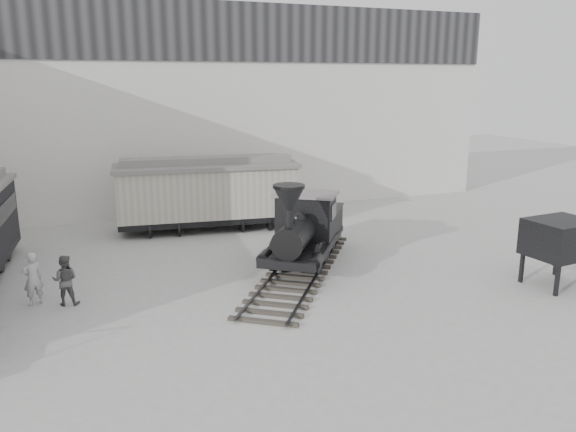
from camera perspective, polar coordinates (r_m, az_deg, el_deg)
name	(u,v)px	position (r m, az deg, el deg)	size (l,w,h in m)	color
ground	(307,304)	(18.39, 1.90, -8.96)	(90.00, 90.00, 0.00)	#9E9E9B
north_wall	(201,109)	(31.37, -8.80, 10.73)	(34.00, 2.51, 11.00)	silver
locomotive	(304,233)	(21.66, 1.63, -1.77)	(7.55, 9.47, 3.55)	#302923
boxcar	(208,192)	(27.17, -8.17, 2.45)	(8.90, 3.67, 3.54)	black
visitor_a	(33,279)	(19.83, -24.50, -5.81)	(0.64, 0.42, 1.76)	#B2B2B2
visitor_b	(65,280)	(19.45, -21.71, -6.07)	(0.81, 0.63, 1.66)	#4F4F4F
coal_hopper	(560,243)	(21.75, 25.90, -2.48)	(2.32, 1.96, 2.37)	black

